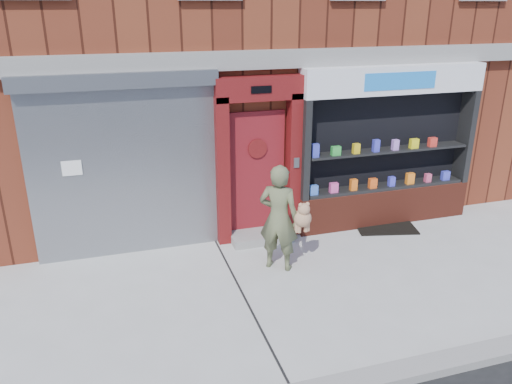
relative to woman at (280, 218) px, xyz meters
name	(u,v)px	position (x,y,z in m)	size (l,w,h in m)	color
ground	(340,280)	(0.76, -0.67, -0.87)	(80.00, 80.00, 0.00)	#9E9E99
curb	(423,368)	(0.76, -2.82, -0.81)	(60.00, 0.30, 0.12)	gray
building	(237,4)	(0.76, 5.33, 3.13)	(12.00, 8.16, 8.00)	#5A2214
shutter_bay	(124,156)	(-2.24, 1.26, 0.85)	(3.10, 0.30, 3.04)	gray
red_door_bay	(259,160)	(0.01, 1.19, 0.59)	(1.52, 0.58, 2.90)	#540E0F
pharmacy_bay	(387,154)	(2.51, 1.15, 0.50)	(3.50, 0.41, 3.00)	maroon
woman	(280,218)	(0.00, 0.00, 0.00)	(0.86, 0.71, 1.74)	#595E3E
doormat	(385,226)	(2.45, 0.88, -0.86)	(1.11, 0.77, 0.03)	black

